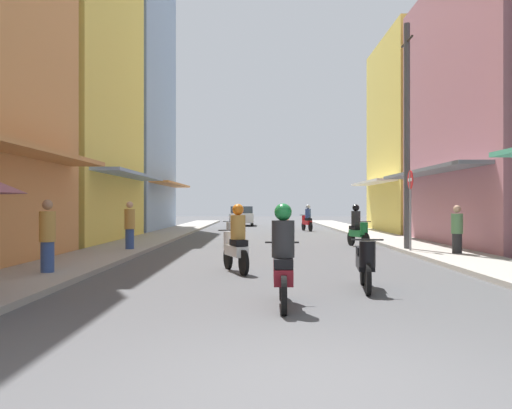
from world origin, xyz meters
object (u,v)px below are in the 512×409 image
Objects in this scene: parked_car at (242,216)px; pedestrian_midway at (457,231)px; pedestrian_crossing at (130,227)px; motorbike_maroon at (283,261)px; motorbike_green at (358,228)px; motorbike_white at (236,242)px; motorbike_orange at (286,218)px; motorbike_red at (307,219)px; motorbike_silver at (233,233)px; pedestrian_far at (47,239)px; utility_pole at (407,135)px; street_sign_no_entry at (410,200)px; motorbike_black at (365,263)px.

pedestrian_midway is (7.15, -24.39, 0.03)m from parked_car.
motorbike_maroon is at bearing -63.91° from pedestrian_crossing.
pedestrian_crossing is (-7.89, -2.44, 0.13)m from motorbike_green.
parked_car is (-0.73, 28.01, 0.04)m from motorbike_white.
motorbike_white is at bearing -150.62° from pedestrian_midway.
parked_car is at bearing 119.44° from motorbike_orange.
pedestrian_crossing is at bearing -115.99° from motorbike_red.
motorbike_maroon is 1.17× the size of pedestrian_midway.
pedestrian_crossing is (-2.95, -22.86, 0.10)m from parked_car.
motorbike_silver is at bearing 96.38° from motorbike_maroon.
parked_car is (-1.63, 32.22, 0.04)m from motorbike_maroon.
motorbike_orange is 1.08× the size of pedestrian_far.
utility_pole reaches higher than pedestrian_midway.
motorbike_silver is at bearing 156.58° from utility_pole.
parked_car is at bearing 92.90° from motorbike_maroon.
motorbike_red is at bearing 71.86° from motorbike_silver.
street_sign_no_entry reaches higher than motorbike_white.
parked_car is at bearing 95.99° from motorbike_black.
motorbike_green is 0.98× the size of motorbike_silver.
utility_pole is (-1.00, 1.75, 3.08)m from pedestrian_midway.
motorbike_orange is at bearing 87.04° from motorbike_maroon.
street_sign_no_entry is at bearing 30.93° from pedestrian_far.
motorbike_black is at bearing -74.37° from motorbike_silver.
motorbike_maroon is at bearing -134.05° from motorbike_black.
utility_pole reaches higher than parked_car.
pedestrian_crossing is at bearing -162.81° from motorbike_green.
motorbike_green and motorbike_maroon have the same top height.
motorbike_silver is 20.10m from parked_car.
pedestrian_crossing reaches higher than motorbike_white.
pedestrian_midway is (6.42, 3.61, 0.07)m from motorbike_white.
pedestrian_midway is (6.88, -4.29, 0.27)m from motorbike_silver.
street_sign_no_entry is (5.77, -3.29, 1.21)m from motorbike_silver.
street_sign_no_entry is (-1.10, 1.01, 0.95)m from pedestrian_midway.
pedestrian_midway reaches higher than motorbike_silver.
motorbike_green is at bearing -76.41° from parked_car.
pedestrian_crossing is 9.06m from street_sign_no_entry.
motorbike_white reaches higher than parked_car.
motorbike_silver is 1.16× the size of pedestrian_midway.
motorbike_orange reaches higher than pedestrian_midway.
street_sign_no_entry is at bearing -69.45° from motorbike_green.
utility_pole is at bearing -74.80° from parked_car.
pedestrian_far is (-8.18, -8.54, 0.13)m from motorbike_green.
utility_pole is 2.26m from street_sign_no_entry.
motorbike_red is at bearing 97.24° from street_sign_no_entry.
parked_car is 2.46× the size of pedestrian_crossing.
pedestrian_crossing is (-3.23, -2.76, 0.33)m from motorbike_silver.
motorbike_orange reaches higher than motorbike_black.
motorbike_orange is 0.44× the size of parked_car.
motorbike_red is 1.15× the size of pedestrian_midway.
motorbike_red is at bearing 84.02° from motorbike_maroon.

